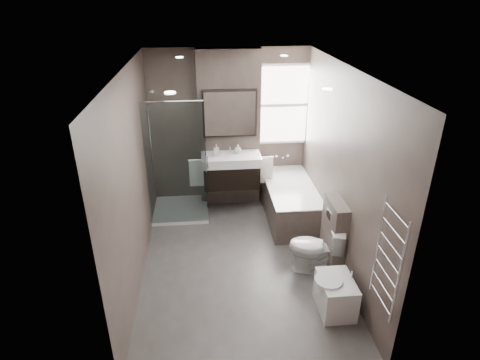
{
  "coord_description": "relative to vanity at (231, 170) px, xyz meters",
  "views": [
    {
      "loc": [
        -0.42,
        -4.51,
        3.41
      ],
      "look_at": [
        0.02,
        0.15,
        1.16
      ],
      "focal_mm": 30.0,
      "sensor_mm": 36.0,
      "label": 1
    }
  ],
  "objects": [
    {
      "name": "room",
      "position": [
        0.0,
        -1.43,
        0.56
      ],
      "size": [
        2.7,
        3.9,
        2.7
      ],
      "color": "#4C4846",
      "rests_on": "ground"
    },
    {
      "name": "vanity_pier",
      "position": [
        0.0,
        0.35,
        0.56
      ],
      "size": [
        1.0,
        0.25,
        2.6
      ],
      "primitive_type": "cube",
      "color": "#514540",
      "rests_on": "ground"
    },
    {
      "name": "vanity",
      "position": [
        0.0,
        0.0,
        0.0
      ],
      "size": [
        0.95,
        0.47,
        0.66
      ],
      "color": "black",
      "rests_on": "vanity_pier"
    },
    {
      "name": "mirror_cabinet",
      "position": [
        0.0,
        0.19,
        0.89
      ],
      "size": [
        0.86,
        0.08,
        0.76
      ],
      "color": "black",
      "rests_on": "vanity_pier"
    },
    {
      "name": "towel_left",
      "position": [
        -0.56,
        -0.02,
        -0.02
      ],
      "size": [
        0.24,
        0.06,
        0.44
      ],
      "primitive_type": "cube",
      "color": "white",
      "rests_on": "vanity_pier"
    },
    {
      "name": "towel_right",
      "position": [
        0.56,
        -0.02,
        -0.02
      ],
      "size": [
        0.24,
        0.06,
        0.44
      ],
      "primitive_type": "cube",
      "color": "white",
      "rests_on": "vanity_pier"
    },
    {
      "name": "shower_enclosure",
      "position": [
        -0.75,
        -0.08,
        -0.25
      ],
      "size": [
        0.9,
        0.9,
        2.0
      ],
      "color": "white",
      "rests_on": "ground"
    },
    {
      "name": "bathtub",
      "position": [
        0.92,
        -0.33,
        -0.43
      ],
      "size": [
        0.75,
        1.6,
        0.57
      ],
      "color": "#514540",
      "rests_on": "ground"
    },
    {
      "name": "window",
      "position": [
        0.9,
        0.45,
        0.93
      ],
      "size": [
        0.98,
        0.06,
        1.33
      ],
      "color": "white",
      "rests_on": "room"
    },
    {
      "name": "toilet",
      "position": [
        0.97,
        -1.73,
        -0.39
      ],
      "size": [
        0.78,
        0.59,
        0.71
      ],
      "primitive_type": "imported",
      "rotation": [
        0.0,
        0.0,
        -1.87
      ],
      "color": "white",
      "rests_on": "ground"
    },
    {
      "name": "cistern_box",
      "position": [
        1.21,
        -1.68,
        -0.24
      ],
      "size": [
        0.19,
        0.55,
        1.0
      ],
      "color": "#514540",
      "rests_on": "ground"
    },
    {
      "name": "bidet",
      "position": [
        1.01,
        -2.46,
        -0.52
      ],
      "size": [
        0.45,
        0.53,
        0.54
      ],
      "color": "white",
      "rests_on": "ground"
    },
    {
      "name": "towel_radiator",
      "position": [
        1.25,
        -3.03,
        0.38
      ],
      "size": [
        0.03,
        0.49,
        1.1
      ],
      "color": "silver",
      "rests_on": "room"
    },
    {
      "name": "soap_bottle_a",
      "position": [
        -0.23,
        0.01,
        0.35
      ],
      "size": [
        0.08,
        0.08,
        0.18
      ],
      "primitive_type": "imported",
      "color": "white",
      "rests_on": "vanity"
    },
    {
      "name": "soap_bottle_b",
      "position": [
        0.12,
        0.08,
        0.33
      ],
      "size": [
        0.11,
        0.11,
        0.15
      ],
      "primitive_type": "imported",
      "color": "white",
      "rests_on": "vanity"
    }
  ]
}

